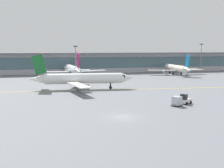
{
  "coord_description": "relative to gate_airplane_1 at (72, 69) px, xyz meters",
  "views": [
    {
      "loc": [
        -12.62,
        -42.15,
        11.18
      ],
      "look_at": [
        3.18,
        19.54,
        3.0
      ],
      "focal_mm": 43.57,
      "sensor_mm": 36.0,
      "label": 1
    }
  ],
  "objects": [
    {
      "name": "gate_airplane_1",
      "position": [
        0.0,
        0.0,
        0.0
      ],
      "size": [
        28.64,
        30.89,
        10.23
      ],
      "rotation": [
        0.0,
        0.0,
        1.65
      ],
      "color": "white",
      "rests_on": "ground_plane"
    },
    {
      "name": "taxiway_centreline_stripe",
      "position": [
        -0.45,
        -38.06,
        -3.06
      ],
      "size": [
        109.44,
        11.79,
        0.01
      ],
      "primitive_type": "cube",
      "rotation": [
        0.0,
        0.0,
        -0.1
      ],
      "color": "yellow",
      "rests_on": "ground_plane"
    },
    {
      "name": "baggage_tug",
      "position": [
        16.58,
        -61.66,
        -2.17
      ],
      "size": [
        2.95,
        2.57,
        2.1
      ],
      "rotation": [
        0.0,
        0.0,
        0.54
      ],
      "color": "silver",
      "rests_on": "ground_plane"
    },
    {
      "name": "terminal_concourse",
      "position": [
        1.05,
        16.88,
        1.85
      ],
      "size": [
        189.16,
        11.0,
        9.6
      ],
      "color": "#B2B7BC",
      "rests_on": "ground_plane"
    },
    {
      "name": "apron_light_mast_1",
      "position": [
        2.46,
        7.27,
        3.93
      ],
      "size": [
        1.8,
        0.36,
        12.63
      ],
      "color": "gray",
      "rests_on": "ground_plane"
    },
    {
      "name": "cargo_dolly_lead",
      "position": [
        13.88,
        -63.28,
        -2.01
      ],
      "size": [
        2.62,
        2.45,
        1.94
      ],
      "rotation": [
        0.0,
        0.0,
        0.54
      ],
      "color": "#595B60",
      "rests_on": "ground_plane"
    },
    {
      "name": "ground_plane",
      "position": [
        1.05,
        -68.91,
        -3.07
      ],
      "size": [
        400.0,
        400.0,
        0.0
      ],
      "primitive_type": "plane",
      "color": "slate"
    },
    {
      "name": "apron_light_mast_2",
      "position": [
        65.94,
        10.77,
        4.57
      ],
      "size": [
        1.8,
        0.36,
        13.91
      ],
      "color": "gray",
      "rests_on": "ground_plane"
    },
    {
      "name": "gate_airplane_2",
      "position": [
        45.63,
        -1.94,
        -0.28
      ],
      "size": [
        26.03,
        28.07,
        9.29
      ],
      "rotation": [
        0.0,
        0.0,
        1.5
      ],
      "color": "silver",
      "rests_on": "ground_plane"
    },
    {
      "name": "taxiing_regional_jet",
      "position": [
        -0.83,
        -36.02,
        -0.11
      ],
      "size": [
        29.77,
        27.53,
        9.86
      ],
      "rotation": [
        0.0,
        0.0,
        -0.1
      ],
      "color": "white",
      "rests_on": "ground_plane"
    }
  ]
}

